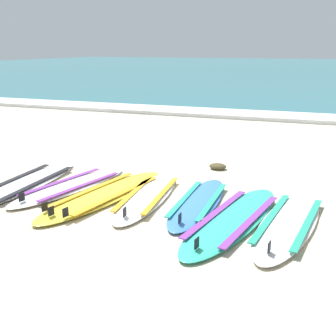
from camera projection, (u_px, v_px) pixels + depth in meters
ground_plane at (166, 194)px, 5.98m from camera, size 80.00×80.00×0.00m
sea at (305, 68)px, 38.96m from camera, size 80.00×60.00×0.10m
wave_foam_strip at (252, 115)px, 12.48m from camera, size 80.00×1.33×0.11m
surfboard_0 at (26, 183)px, 6.32m from camera, size 0.65×2.46×0.18m
surfboard_1 at (71, 186)px, 6.20m from camera, size 1.06×2.28×0.18m
surfboard_2 at (105, 194)px, 5.85m from camera, size 1.11×2.59×0.18m
surfboard_3 at (147, 196)px, 5.79m from camera, size 0.71×2.20×0.18m
surfboard_4 at (198, 202)px, 5.56m from camera, size 0.55×2.06×0.18m
surfboard_5 at (233, 219)px, 5.02m from camera, size 1.05×2.54×0.18m
surfboard_6 at (289, 223)px, 4.91m from camera, size 0.86×2.37×0.18m
seaweed_clump_mid_sand at (218, 166)px, 7.16m from camera, size 0.29×0.23×0.10m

